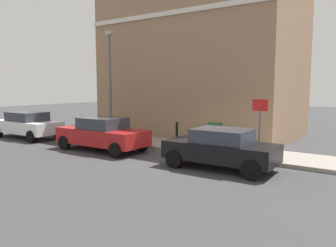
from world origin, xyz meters
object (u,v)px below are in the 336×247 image
at_px(lamppost, 110,79).
at_px(car_red, 102,134).
at_px(utility_cabinet, 214,136).
at_px(car_white, 27,124).
at_px(car_black, 221,148).
at_px(bollard_near_cabinet, 177,132).
at_px(street_sign, 260,119).

bearing_deg(lamppost, car_red, -141.99).
bearing_deg(utility_cabinet, car_white, 104.02).
height_order(car_black, bollard_near_cabinet, car_black).
height_order(car_black, car_red, car_red).
distance_m(car_black, car_red, 5.86).
height_order(car_red, lamppost, lamppost).
xyz_separation_m(bollard_near_cabinet, street_sign, (-1.06, -4.47, 0.96)).
xyz_separation_m(car_red, street_sign, (1.79, -6.63, 0.89)).
distance_m(car_red, utility_cabinet, 5.07).
bearing_deg(street_sign, bollard_near_cabinet, 76.64).
distance_m(car_white, street_sign, 12.91).
bearing_deg(bollard_near_cabinet, car_black, -127.08).
relative_size(car_black, car_red, 0.91).
height_order(car_white, utility_cabinet, car_white).
xyz_separation_m(street_sign, lamppost, (0.84, 8.69, 1.64)).
bearing_deg(utility_cabinet, lamppost, 91.06).
height_order(car_red, utility_cabinet, car_red).
distance_m(car_black, lamppost, 8.71).
relative_size(utility_cabinet, lamppost, 0.20).
distance_m(car_red, bollard_near_cabinet, 3.58).
bearing_deg(street_sign, car_white, 97.29).
bearing_deg(street_sign, car_red, 105.10).
distance_m(utility_cabinet, street_sign, 2.75).
relative_size(car_black, street_sign, 1.72).
distance_m(car_black, street_sign, 2.11).
xyz_separation_m(utility_cabinet, lamppost, (-0.12, 6.31, 2.62)).
distance_m(utility_cabinet, lamppost, 6.84).
height_order(car_white, lamppost, lamppost).
relative_size(car_white, utility_cabinet, 3.74).
height_order(car_red, bollard_near_cabinet, car_red).
bearing_deg(lamppost, street_sign, -95.54).
height_order(car_white, street_sign, street_sign).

